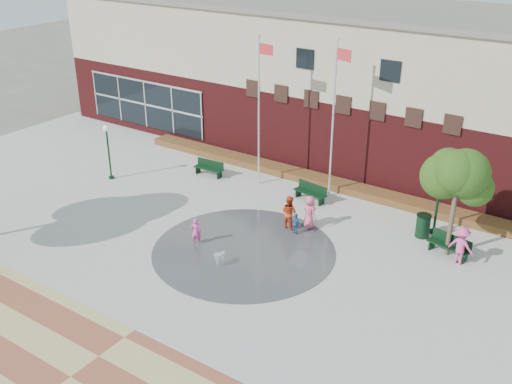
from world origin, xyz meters
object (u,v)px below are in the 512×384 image
Objects in this scene: flagpole_left at (260,104)px; flagpole_right at (334,112)px; child_splash at (196,231)px; bench_left at (209,171)px; trash_can at (423,226)px.

flagpole_right is at bearing 15.36° from flagpole_left.
flagpole_left reaches higher than child_splash.
flagpole_right is at bearing 8.37° from bench_left.
child_splash is (4.54, -6.67, 0.36)m from bench_left.
flagpole_left is 8.53m from child_splash.
child_splash is at bearing -90.36° from flagpole_right.
flagpole_right reaches higher than child_splash.
child_splash is (-8.49, -6.61, 0.07)m from trash_can.
flagpole_left is 10.75m from trash_can.
flagpole_left is at bearing -104.04° from child_splash.
bench_left is 1.60× the size of trash_can.
trash_can is at bearing -167.01° from child_splash.
bench_left is 8.08m from child_splash.
bench_left is (-3.12, -0.70, -4.41)m from flagpole_left.
flagpole_left reaches higher than bench_left.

